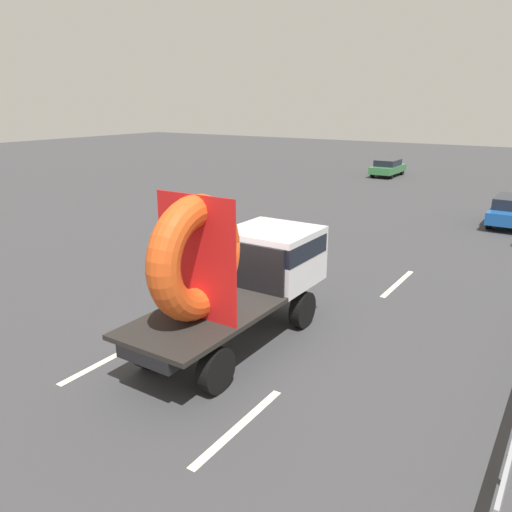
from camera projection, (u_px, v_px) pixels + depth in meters
name	position (u px, v px, depth m)	size (l,w,h in m)	color
ground_plane	(230.00, 340.00, 11.68)	(120.00, 120.00, 0.00)	#38383A
flatbed_truck	(243.00, 268.00, 11.32)	(2.02, 5.50, 3.63)	black
lane_dash_left_near	(105.00, 361.00, 10.75)	(2.31, 0.16, 0.01)	beige
lane_dash_left_far	(287.00, 265.00, 17.01)	(2.98, 0.16, 0.01)	beige
lane_dash_right_near	(239.00, 426.00, 8.59)	(2.56, 0.16, 0.01)	beige
lane_dash_right_far	(398.00, 283.00, 15.33)	(2.71, 0.16, 0.01)	beige
oncoming_car	(388.00, 167.00, 37.11)	(1.61, 3.75, 1.22)	black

